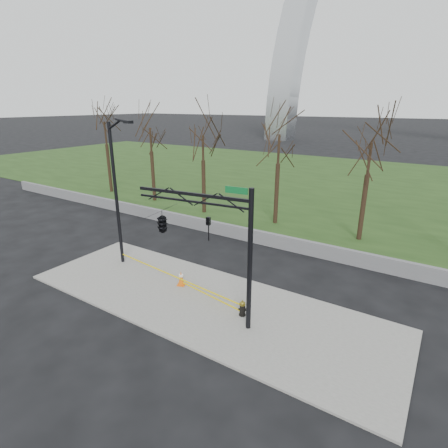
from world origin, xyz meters
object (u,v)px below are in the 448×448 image
Objects in this scene: traffic_cone at (181,278)px; street_light at (117,185)px; traffic_signal_mast at (178,224)px; fire_hydrant at (243,309)px.

traffic_cone is 0.09× the size of street_light.
traffic_cone is 0.13× the size of traffic_signal_mast.
street_light reaches higher than traffic_cone.
traffic_signal_mast is at bearing -5.27° from street_light.
fire_hydrant is 9.51m from street_light.
traffic_signal_mast is (1.41, -1.71, 3.67)m from traffic_cone.
fire_hydrant is 0.97× the size of traffic_cone.
fire_hydrant is 4.64m from traffic_signal_mast.
street_light is (-4.46, 0.26, 4.22)m from traffic_cone.
fire_hydrant is at bearing 14.70° from traffic_signal_mast.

